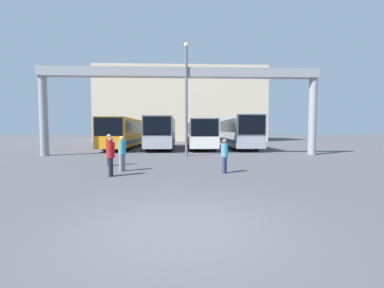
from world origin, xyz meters
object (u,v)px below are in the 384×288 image
(bus_slot_2, at_px, (200,132))
(bus_slot_3, at_px, (238,130))
(bus_slot_1, at_px, (162,131))
(lamp_post, at_px, (186,95))
(pedestrian_near_right, at_px, (224,155))
(pedestrian_mid_left, at_px, (122,153))
(bus_slot_0, at_px, (124,132))
(pedestrian_near_left, at_px, (109,149))
(pedestrian_mid_right, at_px, (111,156))

(bus_slot_2, relative_size, bus_slot_3, 1.01)
(bus_slot_1, xyz_separation_m, lamp_post, (2.44, -7.55, 2.76))
(pedestrian_near_right, height_order, pedestrian_mid_left, pedestrian_mid_left)
(pedestrian_mid_left, distance_m, lamp_post, 8.65)
(pedestrian_near_right, bearing_deg, bus_slot_0, 57.92)
(bus_slot_3, bearing_deg, pedestrian_near_left, -128.31)
(bus_slot_3, height_order, pedestrian_mid_right, bus_slot_3)
(bus_slot_3, distance_m, pedestrian_near_left, 16.20)
(pedestrian_near_right, bearing_deg, pedestrian_near_left, 97.01)
(pedestrian_near_left, bearing_deg, bus_slot_0, -18.27)
(bus_slot_1, distance_m, lamp_post, 8.40)
(bus_slot_2, distance_m, lamp_post, 8.19)
(bus_slot_3, bearing_deg, pedestrian_mid_left, -121.34)
(bus_slot_0, relative_size, pedestrian_mid_right, 6.89)
(bus_slot_3, bearing_deg, bus_slot_0, 177.41)
(pedestrian_mid_left, bearing_deg, bus_slot_3, 2.14)
(bus_slot_2, relative_size, pedestrian_near_left, 6.04)
(bus_slot_3, bearing_deg, bus_slot_2, 179.53)
(bus_slot_0, xyz_separation_m, pedestrian_mid_right, (3.09, -16.51, -0.90))
(bus_slot_2, xyz_separation_m, pedestrian_near_left, (-5.97, -12.72, -0.80))
(bus_slot_3, height_order, pedestrian_mid_left, bus_slot_3)
(pedestrian_mid_right, bearing_deg, bus_slot_1, -21.07)
(bus_slot_3, bearing_deg, pedestrian_mid_right, -119.55)
(pedestrian_mid_right, bearing_deg, lamp_post, -39.45)
(bus_slot_2, distance_m, pedestrian_near_right, 15.39)
(bus_slot_0, bearing_deg, lamp_post, -51.02)
(pedestrian_near_right, height_order, pedestrian_near_left, pedestrian_near_left)
(pedestrian_near_right, distance_m, lamp_post, 8.87)
(bus_slot_3, relative_size, pedestrian_mid_right, 6.24)
(bus_slot_1, distance_m, bus_slot_3, 8.10)
(pedestrian_mid_right, xyz_separation_m, pedestrian_mid_left, (0.17, 1.38, 0.00))
(pedestrian_mid_right, bearing_deg, bus_slot_0, -7.06)
(pedestrian_near_left, distance_m, pedestrian_mid_left, 2.22)
(lamp_post, bearing_deg, bus_slot_3, 52.87)
(bus_slot_3, height_order, pedestrian_near_right, bus_slot_3)
(pedestrian_near_left, xyz_separation_m, pedestrian_mid_left, (1.14, -1.90, -0.03))
(bus_slot_1, relative_size, bus_slot_2, 1.01)
(pedestrian_near_right, height_order, lamp_post, lamp_post)
(bus_slot_1, bearing_deg, pedestrian_near_left, -98.58)
(bus_slot_3, relative_size, lamp_post, 1.23)
(bus_slot_0, height_order, bus_slot_2, bus_slot_0)
(pedestrian_mid_left, relative_size, lamp_post, 0.20)
(bus_slot_3, distance_m, pedestrian_mid_left, 17.10)
(bus_slot_0, distance_m, bus_slot_1, 4.07)
(bus_slot_1, xyz_separation_m, bus_slot_3, (8.09, -0.08, 0.08))
(pedestrian_near_left, relative_size, lamp_post, 0.21)
(bus_slot_1, bearing_deg, pedestrian_mid_left, -93.06)
(bus_slot_1, bearing_deg, bus_slot_0, 173.37)
(bus_slot_0, height_order, lamp_post, lamp_post)
(bus_slot_3, xyz_separation_m, lamp_post, (-5.65, -7.47, 2.69))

